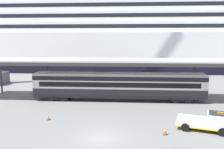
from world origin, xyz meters
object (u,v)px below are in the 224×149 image
traffic_cone_near (165,131)px  cruise_ship (108,29)px  traffic_cone_mid (48,117)px  quay_bollard (193,123)px  train_carriage (119,85)px  service_truck (209,121)px

traffic_cone_near → cruise_ship: bearing=100.6°
traffic_cone_mid → quay_bollard: size_ratio=0.62×
train_carriage → quay_bollard: 13.29m
service_truck → traffic_cone_mid: 17.10m
traffic_cone_near → quay_bollard: (3.10, 1.93, 0.13)m
traffic_cone_near → quay_bollard: quay_bollard is taller
cruise_ship → service_truck: 54.03m
quay_bollard → traffic_cone_mid: bearing=174.9°
traffic_cone_near → quay_bollard: bearing=31.9°
train_carriage → traffic_cone_mid: train_carriage is taller
train_carriage → quay_bollard: (7.99, -10.46, -1.80)m
traffic_cone_mid → quay_bollard: (15.57, -1.38, 0.23)m
service_truck → traffic_cone_mid: bearing=173.2°
service_truck → traffic_cone_near: bearing=-164.2°
train_carriage → traffic_cone_near: train_carriage is taller
traffic_cone_mid → traffic_cone_near: bearing=-14.9°
cruise_ship → traffic_cone_near: 54.37m
train_carriage → traffic_cone_mid: bearing=-129.8°
traffic_cone_mid → cruise_ship: bearing=86.8°
train_carriage → traffic_cone_mid: (-7.58, -9.09, -2.02)m
traffic_cone_near → service_truck: bearing=15.8°
service_truck → quay_bollard: service_truck is taller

